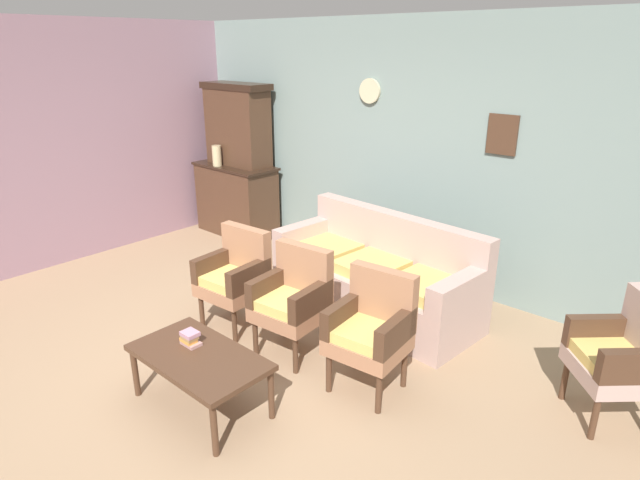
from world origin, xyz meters
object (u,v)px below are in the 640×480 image
at_px(armchair_near_cabinet, 372,327).
at_px(coffee_table, 199,360).
at_px(vase_on_cabinet, 217,156).
at_px(floral_couch, 377,278).
at_px(side_cabinet, 237,199).
at_px(wingback_chair_by_fireplace, 623,354).
at_px(armchair_row_middle, 235,274).
at_px(book_stack_on_table, 190,338).
at_px(armchair_by_doorway, 293,297).

height_order(armchair_near_cabinet, coffee_table, armchair_near_cabinet).
relative_size(vase_on_cabinet, floral_couch, 0.13).
distance_m(side_cabinet, armchair_near_cabinet, 3.78).
relative_size(side_cabinet, wingback_chair_by_fireplace, 1.28).
bearing_deg(armchair_row_middle, book_stack_on_table, -57.26).
distance_m(armchair_by_doorway, armchair_near_cabinet, 0.76).
bearing_deg(armchair_by_doorway, armchair_row_middle, -178.52).
relative_size(side_cabinet, coffee_table, 1.16).
height_order(coffee_table, book_stack_on_table, book_stack_on_table).
height_order(vase_on_cabinet, coffee_table, vase_on_cabinet).
height_order(side_cabinet, wingback_chair_by_fireplace, side_cabinet).
bearing_deg(armchair_by_doorway, armchair_near_cabinet, 2.63).
relative_size(vase_on_cabinet, book_stack_on_table, 1.85).
height_order(wingback_chair_by_fireplace, coffee_table, wingback_chair_by_fireplace).
bearing_deg(book_stack_on_table, floral_couch, 84.78).
distance_m(armchair_by_doorway, wingback_chair_by_fireplace, 2.38).
bearing_deg(book_stack_on_table, armchair_near_cabinet, 46.71).
bearing_deg(book_stack_on_table, vase_on_cabinet, 138.43).
bearing_deg(side_cabinet, armchair_row_middle, -40.12).
xyz_separation_m(vase_on_cabinet, floral_couch, (2.84, -0.37, -0.74)).
bearing_deg(floral_couch, armchair_row_middle, -124.60).
height_order(side_cabinet, vase_on_cabinet, vase_on_cabinet).
height_order(armchair_by_doorway, wingback_chair_by_fireplace, same).
bearing_deg(armchair_by_doorway, vase_on_cabinet, 152.51).
xyz_separation_m(floral_couch, book_stack_on_table, (-0.18, -1.99, 0.14)).
xyz_separation_m(armchair_row_middle, book_stack_on_table, (0.57, -0.89, -0.03)).
relative_size(armchair_near_cabinet, wingback_chair_by_fireplace, 1.00).
relative_size(side_cabinet, vase_on_cabinet, 4.38).
xyz_separation_m(vase_on_cabinet, armchair_near_cabinet, (3.55, -1.42, -0.56)).
xyz_separation_m(armchair_row_middle, armchair_by_doorway, (0.70, 0.02, 0.00)).
relative_size(side_cabinet, book_stack_on_table, 8.12).
distance_m(armchair_by_doorway, book_stack_on_table, 0.92).
bearing_deg(armchair_row_middle, coffee_table, -52.18).
distance_m(side_cabinet, wingback_chair_by_fireplace, 4.94).
bearing_deg(armchair_near_cabinet, side_cabinet, 154.98).
xyz_separation_m(vase_on_cabinet, book_stack_on_table, (2.66, -2.36, -0.59)).
height_order(armchair_near_cabinet, wingback_chair_by_fireplace, same).
height_order(floral_couch, wingback_chair_by_fireplace, same).
relative_size(armchair_row_middle, armchair_by_doorway, 1.00).
bearing_deg(side_cabinet, armchair_by_doorway, -31.54).
bearing_deg(coffee_table, side_cabinet, 136.08).
bearing_deg(floral_couch, armchair_near_cabinet, -55.76).
distance_m(side_cabinet, vase_on_cabinet, 0.64).
bearing_deg(coffee_table, book_stack_on_table, 164.63).
bearing_deg(side_cabinet, book_stack_on_table, -45.12).
height_order(floral_couch, coffee_table, floral_couch).
height_order(armchair_by_doorway, armchair_near_cabinet, same).
height_order(side_cabinet, armchair_by_doorway, side_cabinet).
relative_size(armchair_by_doorway, wingback_chair_by_fireplace, 1.00).
xyz_separation_m(side_cabinet, wingback_chair_by_fireplace, (4.88, -0.78, 0.03)).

